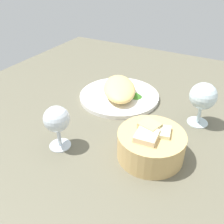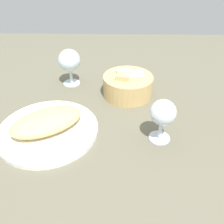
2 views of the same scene
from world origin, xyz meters
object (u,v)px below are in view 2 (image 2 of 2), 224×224
(plate, at_px, (48,130))
(wine_glass_near, at_px, (163,114))
(bread_basket, at_px, (128,85))
(wine_glass_far, at_px, (69,61))

(plate, bearing_deg, wine_glass_near, -3.61)
(plate, relative_size, bread_basket, 1.66)
(plate, distance_m, wine_glass_far, 0.29)
(wine_glass_near, height_order, wine_glass_far, wine_glass_far)
(bread_basket, xyz_separation_m, wine_glass_far, (-0.20, 0.07, 0.05))
(plate, xyz_separation_m, wine_glass_near, (0.30, -0.02, 0.07))
(bread_basket, relative_size, wine_glass_far, 1.27)
(wine_glass_near, xyz_separation_m, wine_glass_far, (-0.28, 0.29, 0.01))
(wine_glass_near, bearing_deg, wine_glass_far, 133.72)
(bread_basket, bearing_deg, wine_glass_far, 160.32)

